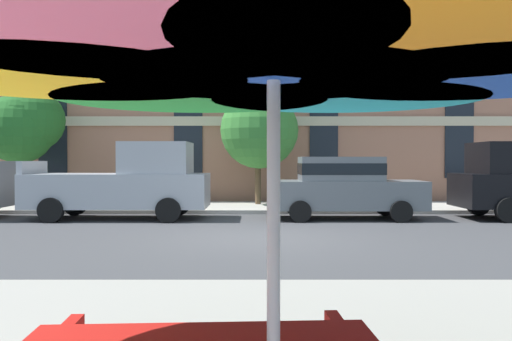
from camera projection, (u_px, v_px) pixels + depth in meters
ground_plane at (257, 238)px, 11.35m from camera, size 120.00×120.00×0.00m
sidewalk_far at (257, 207)px, 18.14m from camera, size 56.00×3.60×0.12m
apartment_building at (257, 34)px, 26.18m from camera, size 41.96×12.08×16.00m
pickup_silver at (128, 183)px, 15.03m from camera, size 5.10×2.12×2.20m
sedan_gray at (344, 186)px, 15.02m from camera, size 4.40×1.98×1.78m
street_tree_left at (27, 124)px, 18.45m from camera, size 2.74×2.49×4.21m
street_tree_middle at (263, 130)px, 18.60m from camera, size 2.79×2.90×4.14m
patio_umbrella at (275, 37)px, 2.30m from camera, size 3.41×3.16×2.48m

